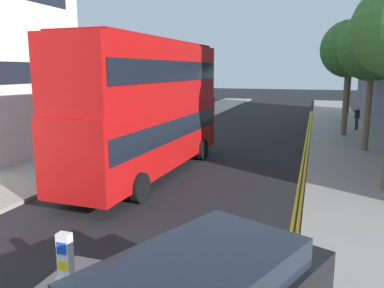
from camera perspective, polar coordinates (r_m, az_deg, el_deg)
sidewalk_right at (r=18.61m, az=22.94°, el=-3.52°), size 4.00×80.00×0.14m
sidewalk_left at (r=21.63m, az=-13.74°, el=-1.02°), size 4.00×80.00×0.14m
kerb_line_outer at (r=16.60m, az=16.26°, el=-5.00°), size 0.10×56.00×0.01m
kerb_line_inner at (r=16.61m, az=15.70°, el=-4.96°), size 0.10×56.00×0.01m
traffic_island at (r=8.86m, az=-18.03°, el=-19.38°), size 1.10×2.20×0.10m
keep_left_bollard at (r=8.59m, az=-18.26°, el=-16.16°), size 0.36×0.28×1.11m
double_decker_bus_away at (r=16.23m, az=-6.42°, el=5.89°), size 3.09×10.89×5.64m
pedestrian_far at (r=30.33m, az=23.28°, el=3.53°), size 0.34×0.22×1.62m
street_tree_near at (r=40.65m, az=22.59°, el=12.12°), size 3.20×3.20×7.34m
street_tree_mid at (r=27.46m, az=22.35°, el=12.84°), size 3.69×3.69×7.48m
street_tree_distant at (r=22.50m, az=25.32°, el=12.92°), size 3.60×3.60×7.31m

